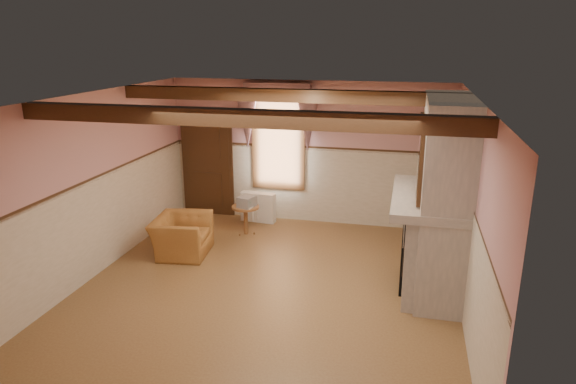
% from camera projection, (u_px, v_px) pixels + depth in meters
% --- Properties ---
extents(floor, '(5.50, 6.00, 0.01)m').
position_uv_depth(floor, '(269.00, 286.00, 7.67)').
color(floor, brown).
rests_on(floor, ground).
extents(ceiling, '(5.50, 6.00, 0.01)m').
position_uv_depth(ceiling, '(266.00, 97.00, 6.86)').
color(ceiling, silver).
rests_on(ceiling, wall_back).
extents(wall_back, '(5.50, 0.02, 2.80)m').
position_uv_depth(wall_back, '(308.00, 153.00, 10.06)').
color(wall_back, '#C78A8B').
rests_on(wall_back, floor).
extents(wall_front, '(5.50, 0.02, 2.80)m').
position_uv_depth(wall_front, '(176.00, 297.00, 4.47)').
color(wall_front, '#C78A8B').
rests_on(wall_front, floor).
extents(wall_left, '(0.02, 6.00, 2.80)m').
position_uv_depth(wall_left, '(95.00, 185.00, 7.87)').
color(wall_left, '#C78A8B').
rests_on(wall_left, floor).
extents(wall_right, '(0.02, 6.00, 2.80)m').
position_uv_depth(wall_right, '(471.00, 212.00, 6.66)').
color(wall_right, '#C78A8B').
rests_on(wall_right, floor).
extents(wainscot, '(5.50, 6.00, 1.50)m').
position_uv_depth(wainscot, '(268.00, 240.00, 7.45)').
color(wainscot, beige).
rests_on(wainscot, floor).
extents(chair_rail, '(5.50, 6.00, 0.08)m').
position_uv_depth(chair_rail, '(267.00, 190.00, 7.24)').
color(chair_rail, black).
rests_on(chair_rail, wainscot).
extents(firebox, '(0.20, 0.95, 0.90)m').
position_uv_depth(firebox, '(408.00, 255.00, 7.66)').
color(firebox, black).
rests_on(firebox, floor).
extents(armchair, '(0.99, 1.10, 0.65)m').
position_uv_depth(armchair, '(182.00, 236.00, 8.76)').
color(armchair, '#9E662D').
rests_on(armchair, floor).
extents(side_table, '(0.67, 0.67, 0.55)m').
position_uv_depth(side_table, '(246.00, 220.00, 9.66)').
color(side_table, brown).
rests_on(side_table, floor).
extents(book_stack, '(0.34, 0.38, 0.20)m').
position_uv_depth(book_stack, '(247.00, 202.00, 9.52)').
color(book_stack, '#B7AD8C').
rests_on(book_stack, side_table).
extents(radiator, '(0.71, 0.25, 0.60)m').
position_uv_depth(radiator, '(258.00, 207.00, 10.31)').
color(radiator, silver).
rests_on(radiator, floor).
extents(bowl, '(0.33, 0.33, 0.08)m').
position_uv_depth(bowl, '(430.00, 187.00, 7.53)').
color(bowl, brown).
rests_on(bowl, mantel).
extents(mantel_clock, '(0.14, 0.24, 0.20)m').
position_uv_depth(mantel_clock, '(429.00, 174.00, 8.03)').
color(mantel_clock, black).
rests_on(mantel_clock, mantel).
extents(oil_lamp, '(0.11, 0.11, 0.28)m').
position_uv_depth(oil_lamp, '(430.00, 174.00, 7.88)').
color(oil_lamp, '#BA7A34').
rests_on(oil_lamp, mantel).
extents(candle_red, '(0.06, 0.06, 0.16)m').
position_uv_depth(candle_red, '(432.00, 199.00, 6.85)').
color(candle_red, '#B51616').
rests_on(candle_red, mantel).
extents(jar_yellow, '(0.06, 0.06, 0.12)m').
position_uv_depth(jar_yellow, '(431.00, 197.00, 6.98)').
color(jar_yellow, gold).
rests_on(jar_yellow, mantel).
extents(fireplace, '(0.85, 2.00, 2.80)m').
position_uv_depth(fireplace, '(443.00, 197.00, 7.29)').
color(fireplace, gray).
rests_on(fireplace, floor).
extents(mantel, '(1.05, 2.05, 0.12)m').
position_uv_depth(mantel, '(430.00, 198.00, 7.34)').
color(mantel, gray).
rests_on(mantel, fireplace).
extents(overmantel_mirror, '(0.06, 1.44, 1.04)m').
position_uv_depth(overmantel_mirror, '(420.00, 156.00, 7.21)').
color(overmantel_mirror, silver).
rests_on(overmantel_mirror, fireplace).
extents(door, '(1.10, 0.10, 2.10)m').
position_uv_depth(door, '(208.00, 165.00, 10.57)').
color(door, black).
rests_on(door, floor).
extents(window, '(1.06, 0.08, 2.02)m').
position_uv_depth(window, '(278.00, 139.00, 10.09)').
color(window, white).
rests_on(window, wall_back).
extents(window_drapes, '(1.30, 0.14, 1.40)m').
position_uv_depth(window_drapes, '(277.00, 109.00, 9.84)').
color(window_drapes, gray).
rests_on(window_drapes, wall_back).
extents(ceiling_beam_front, '(5.50, 0.18, 0.20)m').
position_uv_depth(ceiling_beam_front, '(238.00, 118.00, 5.77)').
color(ceiling_beam_front, black).
rests_on(ceiling_beam_front, ceiling).
extents(ceiling_beam_back, '(5.50, 0.18, 0.20)m').
position_uv_depth(ceiling_beam_back, '(287.00, 95.00, 8.01)').
color(ceiling_beam_back, black).
rests_on(ceiling_beam_back, ceiling).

